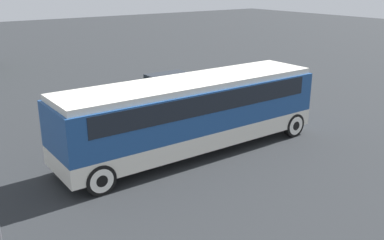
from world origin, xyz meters
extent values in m
plane|color=#26282B|center=(0.00, 0.00, 0.00)|extent=(120.00, 120.00, 0.00)
cube|color=silver|center=(0.00, 0.00, 0.76)|extent=(10.65, 2.53, 0.67)
cube|color=navy|center=(0.00, 0.00, 1.88)|extent=(10.65, 2.53, 1.57)
cube|color=black|center=(0.00, 0.00, 2.26)|extent=(9.37, 2.57, 0.70)
cube|color=silver|center=(0.00, 0.00, 2.78)|extent=(10.44, 2.33, 0.22)
cube|color=navy|center=(5.18, 0.00, 1.66)|extent=(0.36, 2.43, 1.79)
cylinder|color=black|center=(4.52, -1.15, 0.50)|extent=(1.01, 0.28, 1.01)
cylinder|color=silver|center=(4.52, -1.15, 0.50)|extent=(0.79, 0.30, 0.79)
cylinder|color=black|center=(4.52, -1.15, 0.50)|extent=(0.38, 0.32, 0.38)
cylinder|color=black|center=(4.52, 1.15, 0.50)|extent=(1.01, 0.28, 1.01)
cylinder|color=silver|center=(4.52, 1.15, 0.50)|extent=(0.79, 0.30, 0.79)
cylinder|color=black|center=(4.52, 1.15, 0.50)|extent=(0.38, 0.32, 0.38)
cylinder|color=black|center=(-4.37, -1.15, 0.50)|extent=(1.01, 0.28, 1.01)
cylinder|color=silver|center=(-4.37, -1.15, 0.50)|extent=(0.79, 0.30, 0.79)
cylinder|color=black|center=(-4.37, -1.15, 0.50)|extent=(0.38, 0.32, 0.38)
cylinder|color=black|center=(-4.37, 1.15, 0.50)|extent=(1.01, 0.28, 1.01)
cylinder|color=silver|center=(-4.37, 1.15, 0.50)|extent=(0.79, 0.30, 0.79)
cylinder|color=black|center=(-4.37, 1.15, 0.50)|extent=(0.38, 0.32, 0.38)
cube|color=#2D5638|center=(3.70, 7.00, 0.60)|extent=(4.56, 1.86, 0.68)
cube|color=black|center=(3.52, 7.00, 1.17)|extent=(2.37, 1.67, 0.47)
cylinder|color=black|center=(5.51, 6.16, 0.34)|extent=(0.68, 0.22, 0.68)
cylinder|color=black|center=(5.51, 6.16, 0.34)|extent=(0.26, 0.26, 0.26)
cylinder|color=black|center=(5.51, 7.84, 0.34)|extent=(0.68, 0.22, 0.68)
cylinder|color=black|center=(5.51, 7.84, 0.34)|extent=(0.26, 0.26, 0.26)
cylinder|color=black|center=(1.90, 6.16, 0.34)|extent=(0.68, 0.22, 0.68)
cylinder|color=black|center=(1.90, 6.16, 0.34)|extent=(0.26, 0.26, 0.26)
cylinder|color=black|center=(1.90, 7.84, 0.34)|extent=(0.68, 0.22, 0.68)
cylinder|color=black|center=(1.90, 7.84, 0.34)|extent=(0.26, 0.26, 0.26)
cube|color=silver|center=(-0.57, 5.63, 0.53)|extent=(4.65, 1.77, 0.55)
cube|color=black|center=(-0.76, 5.63, 1.08)|extent=(2.42, 1.59, 0.56)
cylinder|color=black|center=(1.29, 4.83, 0.33)|extent=(0.67, 0.22, 0.67)
cylinder|color=black|center=(1.29, 4.83, 0.33)|extent=(0.25, 0.26, 0.25)
cylinder|color=black|center=(1.29, 6.42, 0.33)|extent=(0.67, 0.22, 0.67)
cylinder|color=black|center=(1.29, 6.42, 0.33)|extent=(0.25, 0.26, 0.25)
cylinder|color=black|center=(-2.43, 4.83, 0.33)|extent=(0.67, 0.22, 0.67)
cylinder|color=black|center=(-2.43, 4.83, 0.33)|extent=(0.25, 0.26, 0.25)
cylinder|color=black|center=(-2.43, 6.42, 0.33)|extent=(0.67, 0.22, 0.67)
cylinder|color=black|center=(-2.43, 6.42, 0.33)|extent=(0.25, 0.26, 0.25)
camera|label=1|loc=(-9.09, -12.58, 6.46)|focal=40.00mm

